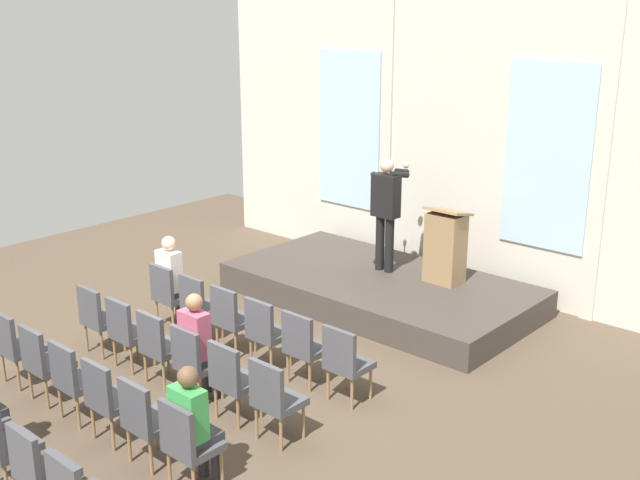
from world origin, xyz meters
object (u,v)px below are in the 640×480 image
object	(u,v)px
chair_r0_c2	(231,316)
chair_r0_c1	(199,303)
chair_r3_c3	(2,440)
speaker	(386,206)
mic_stand	(383,242)
chair_r1_c5	(274,396)
chair_r2_c3	(108,396)
chair_r0_c4	(304,344)
chair_r1_c3	(194,359)
audience_r1_c3	(199,341)
chair_r1_c4	(232,377)
chair_r2_c0	(15,343)
chair_r1_c0	(98,316)
chair_r2_c2	(74,377)
chair_r0_c5	(345,360)
chair_r2_c5	(187,441)
audience_r0_c0	(173,277)
chair_r1_c2	(159,343)
audience_r2_c5	(193,420)
chair_r0_c3	(266,329)
lectern	(445,246)
chair_r2_c4	(145,417)
chair_r0_c0	(169,292)
chair_r3_c4	(38,467)

from	to	relation	value
chair_r0_c2	chair_r0_c1	bearing A→B (deg)	180.00
chair_r0_c2	chair_r3_c3	world-z (taller)	same
speaker	chair_r0_c2	xyz separation A→B (m)	(-0.19, -3.04, -0.91)
mic_stand	chair_r0_c1	world-z (taller)	mic_stand
mic_stand	chair_r1_c5	bearing A→B (deg)	-65.82
chair_r0_c1	chair_r0_c2	distance (m)	0.65
chair_r2_c3	chair_r0_c4	bearing A→B (deg)	74.23
chair_r1_c3	audience_r1_c3	size ratio (longest dim) A/B	0.71
chair_r1_c3	chair_r2_c3	xyz separation A→B (m)	(0.00, -1.15, 0.00)
chair_r1_c4	chair_r2_c0	world-z (taller)	same
chair_r1_c0	chair_r2_c2	world-z (taller)	same
speaker	chair_r2_c0	xyz separation A→B (m)	(-1.49, -5.33, -0.91)
chair_r0_c5	chair_r1_c3	size ratio (longest dim) A/B	1.00
chair_r1_c4	chair_r1_c0	bearing A→B (deg)	180.00
speaker	chair_r2_c5	world-z (taller)	speaker
mic_stand	audience_r0_c0	bearing A→B (deg)	-110.86
chair_r0_c1	chair_r1_c2	world-z (taller)	same
chair_r1_c3	chair_r1_c5	xyz separation A→B (m)	(1.29, 0.00, 0.00)
chair_r0_c1	chair_r1_c0	bearing A→B (deg)	-119.45
chair_r2_c2	audience_r2_c5	world-z (taller)	audience_r2_c5
mic_stand	speaker	bearing A→B (deg)	-46.78
chair_r3_c3	chair_r0_c3	bearing A→B (deg)	90.00
speaker	chair_r3_c3	distance (m)	6.56
chair_r0_c3	chair_r1_c2	world-z (taller)	same
lectern	chair_r1_c5	xyz separation A→B (m)	(0.77, -4.37, -0.43)
chair_r2_c0	chair_r2_c4	size ratio (longest dim) A/B	1.00
audience_r0_c0	chair_r3_c3	distance (m)	4.02
chair_r2_c0	chair_r2_c3	distance (m)	1.94
chair_r0_c0	chair_r3_c4	size ratio (longest dim) A/B	1.00
mic_stand	chair_r0_c5	world-z (taller)	mic_stand
chair_r2_c4	chair_r2_c5	xyz separation A→B (m)	(0.65, 0.00, 0.00)
chair_r2_c5	speaker	bearing A→B (deg)	108.15
mic_stand	chair_r0_c5	bearing A→B (deg)	-58.85
mic_stand	chair_r1_c4	world-z (taller)	mic_stand
chair_r1_c3	chair_r1_c4	size ratio (longest dim) A/B	1.00
audience_r1_c3	chair_r2_c0	world-z (taller)	audience_r1_c3
audience_r1_c3	chair_r2_c2	distance (m)	1.40
chair_r1_c0	audience_r1_c3	distance (m)	1.95
chair_r3_c3	chair_r3_c4	world-z (taller)	same
chair_r0_c0	chair_r1_c5	distance (m)	3.43
chair_r0_c0	chair_r1_c3	size ratio (longest dim) A/B	1.00
chair_r1_c5	chair_r2_c3	bearing A→B (deg)	-138.47
chair_r0_c0	mic_stand	bearing A→B (deg)	69.61
chair_r0_c1	chair_r3_c3	size ratio (longest dim) A/B	1.00
chair_r1_c0	speaker	bearing A→B (deg)	70.47
chair_r0_c0	chair_r0_c1	world-z (taller)	same
chair_r0_c4	chair_r3_c4	size ratio (longest dim) A/B	1.00
audience_r0_c0	chair_r0_c5	bearing A→B (deg)	-1.42
mic_stand	chair_r3_c4	distance (m)	6.89
audience_r0_c0	chair_r1_c3	world-z (taller)	audience_r0_c0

